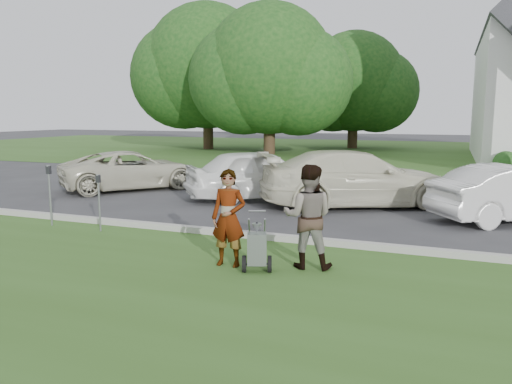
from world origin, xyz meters
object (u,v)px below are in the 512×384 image
Objects in this scene: person_left at (229,219)px; parking_meter_near at (99,196)px; person_right at (308,217)px; tree_back at (354,86)px; car_c at (356,178)px; striping_cart at (257,250)px; car_b at (260,174)px; car_a at (132,170)px; parking_meter_far at (50,188)px; tree_left at (269,75)px; tree_far at (207,72)px.

parking_meter_near is at bearing 157.83° from person_left.
person_left is 1.36m from person_right.
tree_back is 25.55m from car_c.
tree_back is 32.10m from striping_cart.
parking_meter_near is 0.28× the size of car_b.
person_right is at bearing 153.25° from car_c.
car_a is 7.93m from car_c.
person_left is 0.30× the size of car_c.
parking_meter_far is 0.32× the size of car_b.
tree_left reaches higher than tree_back.
car_b is (4.91, -0.28, 0.11)m from car_a.
parking_meter_near is at bearing -79.90° from tree_left.
person_left is 9.83m from car_a.
person_right is 1.36× the size of parking_meter_near.
tree_far reaches higher than person_left.
tree_left is at bearing -26.56° from tree_far.
tree_far is 27.43m from parking_meter_near.
person_left is (13.69, -26.38, -4.85)m from tree_far.
person_right is at bearing -8.30° from parking_meter_far.
tree_back is 24.92m from car_a.
car_c is (3.00, -0.15, 0.02)m from car_b.
tree_far is at bearing 108.70° from parking_meter_far.
car_c is (6.23, 5.23, -0.11)m from parking_meter_far.
tree_left is at bearing -116.57° from tree_back.
tree_far is at bearing 7.20° from car_c.
tree_far is 11.22m from tree_back.
person_right is at bearing -9.90° from parking_meter_near.
tree_left is 16.98m from car_a.
car_b is at bearing 103.13° from person_left.
person_left reaches higher than car_a.
tree_left is 1.92× the size of car_c.
parking_meter_near is 0.27× the size of car_a.
tree_back is at bearing 93.39° from person_left.
tree_far is 2.11× the size of car_c.
car_c reaches higher than parking_meter_far.
car_a is (6.79, -19.37, -5.02)m from tree_far.
tree_far reaches higher than parking_meter_far.
tree_back is at bearing 76.79° from striping_cart.
parking_meter_near is 7.13m from car_c.
tree_back is 5.71× the size of person_left.
tree_far is 26.85m from parking_meter_far.
person_right is at bearing -80.85° from tree_back.
person_left is 7.01m from car_b.
person_right is (4.99, -30.98, -3.84)m from tree_back.
car_b is (1.77, 5.44, -0.04)m from parking_meter_near.
person_left is at bearing -62.57° from tree_far.
person_left is 1.29× the size of parking_meter_near.
tree_left is 22.85m from parking_meter_near.
parking_meter_near is at bearing 121.17° from car_b.
car_a is at bearing 45.94° from car_b.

